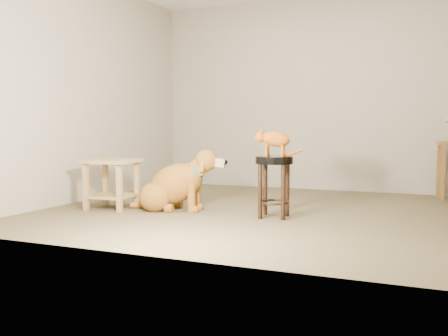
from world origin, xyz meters
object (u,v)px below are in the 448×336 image
at_px(side_table, 112,176).
at_px(tabby_kitten, 273,140).
at_px(golden_retriever, 175,186).
at_px(padded_stool, 274,174).

bearing_deg(side_table, tabby_kitten, 4.90).
bearing_deg(golden_retriever, padded_stool, -9.48).
relative_size(padded_stool, tabby_kitten, 1.29).
bearing_deg(side_table, golden_retriever, 13.14).
height_order(side_table, tabby_kitten, tabby_kitten).
distance_m(side_table, golden_retriever, 0.68).
distance_m(padded_stool, tabby_kitten, 0.32).
xyz_separation_m(padded_stool, side_table, (-1.72, -0.15, -0.07)).
xyz_separation_m(padded_stool, tabby_kitten, (-0.01, 0.00, 0.32)).
height_order(golden_retriever, tabby_kitten, tabby_kitten).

